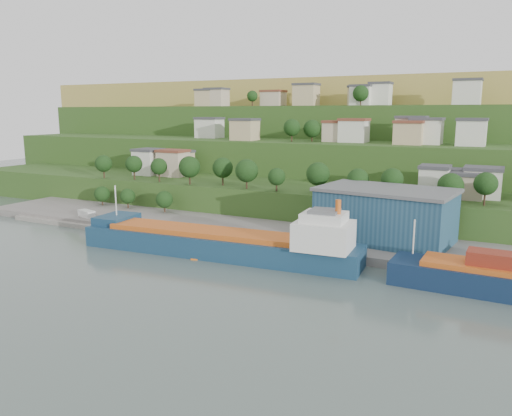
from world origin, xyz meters
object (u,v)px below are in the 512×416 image
Objects in this scene: caravan at (87,215)px; kayak_orange at (199,259)px; warehouse at (385,214)px; cargo_ship_near at (225,245)px.

kayak_orange is (50.01, -16.38, -2.33)m from caravan.
warehouse is 85.89m from caravan.
caravan is at bearing -164.71° from warehouse.
cargo_ship_near reaches higher than caravan.
caravan is 52.68m from kayak_orange.
kayak_orange is at bearing -2.35° from caravan.
warehouse is (31.00, 23.23, 5.69)m from cargo_ship_near.
cargo_ship_near reaches higher than kayak_orange.
cargo_ship_near is at bearing 3.90° from caravan.
caravan is (-53.86, 11.34, -0.15)m from cargo_ship_near.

